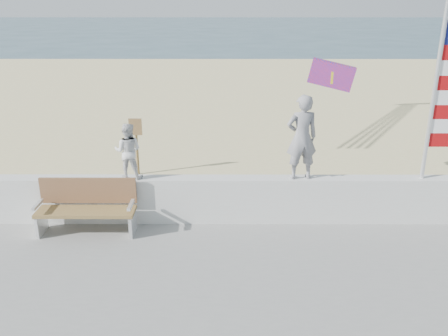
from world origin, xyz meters
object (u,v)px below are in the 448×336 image
Objects in this scene: adult at (302,137)px; flag at (444,77)px; child at (128,151)px; bench at (87,206)px.

adult is 2.70m from flag.
bench is (-0.74, -0.45, -0.93)m from child.
adult is at bearing 179.99° from flag.
child reaches higher than bench.
adult is 3.26m from child.
bench is at bearing 34.79° from child.
adult is at bearing -176.76° from child.
flag is (2.46, -0.00, 1.11)m from adult.
flag reaches higher than adult.
flag is at bearing 170.95° from adult.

